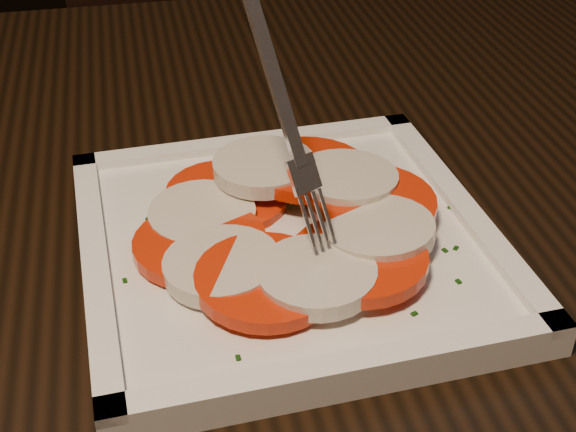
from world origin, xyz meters
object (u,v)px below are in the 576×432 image
at_px(plate, 288,246).
at_px(table, 266,304).
at_px(fork, 270,95).
at_px(chair, 215,53).

bearing_deg(plate, table, 85.70).
bearing_deg(fork, table, 55.83).
distance_m(chair, plate, 0.86).
bearing_deg(plate, chair, 80.36).
bearing_deg(plate, fork, 174.74).
distance_m(table, chair, 0.77).
height_order(plate, fork, fork).
xyz_separation_m(table, fork, (-0.02, -0.07, 0.21)).
height_order(chair, fork, fork).
relative_size(table, plate, 5.23).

